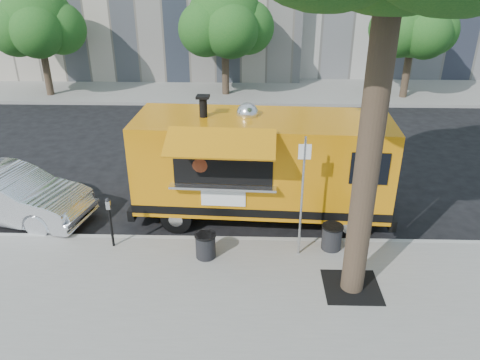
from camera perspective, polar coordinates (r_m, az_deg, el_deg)
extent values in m
plane|color=black|center=(12.85, -0.43, -5.41)|extent=(120.00, 120.00, 0.00)
cube|color=gray|center=(9.61, -1.32, -17.49)|extent=(60.00, 6.00, 0.15)
cube|color=#999993|center=(12.03, -0.59, -7.40)|extent=(60.00, 0.14, 0.16)
cube|color=gray|center=(25.36, 0.66, 10.78)|extent=(60.00, 5.00, 0.15)
cylinder|color=#33261C|center=(9.08, 15.51, 3.76)|extent=(0.48, 0.48, 6.50)
cube|color=black|center=(10.68, 13.43, -12.57)|extent=(1.20, 1.20, 0.02)
cylinder|color=#33261C|center=(26.03, -22.53, 12.38)|extent=(0.36, 0.36, 2.60)
sphere|color=#144C18|center=(25.66, -23.45, 17.44)|extent=(3.42, 3.42, 3.42)
cylinder|color=#33261C|center=(24.29, -1.78, 13.43)|extent=(0.36, 0.36, 2.60)
sphere|color=#144C18|center=(23.89, -1.87, 19.06)|extent=(3.60, 3.60, 3.60)
cylinder|color=#33261C|center=(25.13, 19.65, 12.41)|extent=(0.36, 0.36, 2.60)
sphere|color=#144C18|center=(24.76, 20.46, 17.54)|extent=(3.24, 3.24, 3.24)
cylinder|color=silver|center=(10.74, 7.54, -2.25)|extent=(0.06, 0.06, 3.00)
cube|color=white|center=(10.26, 7.91, 3.43)|extent=(0.28, 0.02, 0.35)
cylinder|color=black|center=(11.84, -15.42, -5.60)|extent=(0.06, 0.06, 1.05)
cube|color=silver|center=(11.54, -15.78, -2.95)|extent=(0.10, 0.08, 0.22)
sphere|color=black|center=(11.48, -15.86, -2.38)|extent=(0.11, 0.11, 0.11)
cube|color=orange|center=(12.45, 2.68, 2.31)|extent=(6.71, 2.56, 2.39)
cube|color=black|center=(12.87, 2.59, -1.65)|extent=(6.73, 2.58, 0.22)
cube|color=black|center=(13.36, 17.24, -3.15)|extent=(0.28, 2.13, 0.30)
cube|color=black|center=(13.51, -11.93, -2.14)|extent=(0.28, 2.13, 0.30)
cube|color=black|center=(12.67, 17.93, 3.31)|extent=(0.14, 1.79, 0.97)
cylinder|color=black|center=(12.37, 13.08, -5.32)|extent=(0.83, 0.32, 0.81)
cylinder|color=black|center=(13.99, 12.10, -1.37)|extent=(0.83, 0.32, 0.81)
cylinder|color=black|center=(12.46, -7.72, -4.59)|extent=(0.83, 0.32, 0.81)
cylinder|color=black|center=(14.07, -6.22, -0.75)|extent=(0.83, 0.32, 0.81)
cube|color=black|center=(11.39, -2.08, 2.09)|extent=(2.44, 0.30, 1.07)
cube|color=silver|center=(11.49, -2.12, -0.85)|extent=(2.65, 0.48, 0.06)
cube|color=orange|center=(10.63, -2.45, 4.51)|extent=(2.58, 1.08, 0.43)
cube|color=white|center=(11.71, -2.05, -2.05)|extent=(1.12, 0.09, 0.51)
cylinder|color=black|center=(12.08, -4.51, 8.83)|extent=(0.20, 0.20, 0.56)
sphere|color=silver|center=(12.22, 0.91, 8.11)|extent=(0.57, 0.57, 0.57)
sphere|color=brown|center=(11.75, -4.63, 2.51)|extent=(0.85, 0.85, 0.85)
cylinder|color=#FF590C|center=(11.59, -4.78, 1.47)|extent=(0.35, 0.14, 0.35)
imported|color=silver|center=(14.23, -26.31, -1.65)|extent=(4.73, 2.50, 1.48)
cylinder|color=black|center=(11.19, -4.22, -7.96)|extent=(0.47, 0.47, 0.62)
cylinder|color=black|center=(11.03, -4.27, -6.71)|extent=(0.52, 0.52, 0.04)
cylinder|color=black|center=(11.66, 11.12, -6.84)|extent=(0.48, 0.48, 0.63)
cylinder|color=black|center=(11.51, 11.25, -5.60)|extent=(0.53, 0.53, 0.04)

